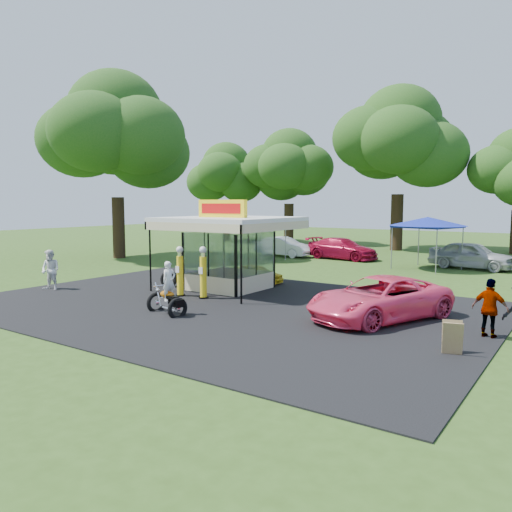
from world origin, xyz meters
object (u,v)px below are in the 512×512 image
object	(u,v)px
bg_car_a	(283,247)
motorcycle	(168,293)
spectator_west	(51,270)
gas_station_kiosk	(229,252)
gas_pump_left	(180,273)
bg_car_b	(342,249)
a_frame_sign	(452,338)
kiosk_car	(256,274)
gas_pump_right	(203,274)
spectator_east_b	(490,309)
pink_sedan	(380,299)
bg_car_c	(472,255)
tent_west	(259,224)
tent_east	(428,222)

from	to	relation	value
bg_car_a	motorcycle	bearing A→B (deg)	-157.83
motorcycle	spectator_west	xyz separation A→B (m)	(-8.14, 0.64, 0.15)
gas_station_kiosk	motorcycle	distance (m)	5.73
gas_pump_left	motorcycle	xyz separation A→B (m)	(2.07, -2.83, -0.26)
motorcycle	bg_car_b	size ratio (longest dim) A/B	0.39
gas_pump_left	a_frame_sign	xyz separation A→B (m)	(11.70, -2.03, -0.59)
kiosk_car	gas_station_kiosk	bearing A→B (deg)	-180.00
gas_pump_right	spectator_east_b	distance (m)	11.04
pink_sedan	bg_car_a	xyz separation A→B (m)	(-13.43, 15.64, -0.02)
spectator_west	bg_car_b	size ratio (longest dim) A/B	0.36
gas_station_kiosk	bg_car_b	size ratio (longest dim) A/B	1.03
gas_station_kiosk	kiosk_car	bearing A→B (deg)	90.00
gas_pump_right	kiosk_car	world-z (taller)	gas_pump_right
kiosk_car	bg_car_b	distance (m)	12.37
a_frame_sign	bg_car_c	distance (m)	19.14
gas_station_kiosk	bg_car_b	distance (m)	14.61
spectator_west	bg_car_c	size ratio (longest dim) A/B	0.38
gas_station_kiosk	bg_car_b	world-z (taller)	gas_station_kiosk
a_frame_sign	bg_car_b	size ratio (longest dim) A/B	0.17
bg_car_b	tent_west	size ratio (longest dim) A/B	1.29
pink_sedan	spectator_west	distance (m)	15.01
bg_car_c	pink_sedan	bearing A→B (deg)	-171.73
bg_car_c	motorcycle	bearing A→B (deg)	169.58
motorcycle	spectator_east_b	size ratio (longest dim) A/B	1.12
spectator_west	gas_station_kiosk	bearing A→B (deg)	22.15
spectator_east_b	bg_car_b	world-z (taller)	spectator_east_b
spectator_west	bg_car_c	world-z (taller)	spectator_west
bg_car_a	tent_west	world-z (taller)	tent_west
gas_pump_left	motorcycle	bearing A→B (deg)	-53.85
gas_station_kiosk	gas_pump_right	world-z (taller)	gas_station_kiosk
pink_sedan	bg_car_a	bearing A→B (deg)	153.40
tent_east	bg_car_c	bearing A→B (deg)	37.99
kiosk_car	spectator_east_b	distance (m)	12.42
gas_pump_right	gas_station_kiosk	bearing A→B (deg)	102.07
spectator_east_b	bg_car_c	distance (m)	16.93
spectator_east_b	spectator_west	bearing A→B (deg)	16.79
gas_pump_left	tent_east	bearing A→B (deg)	67.68
kiosk_car	tent_west	bearing A→B (deg)	33.25
gas_pump_right	pink_sedan	size ratio (longest dim) A/B	0.41
gas_pump_left	gas_pump_right	bearing A→B (deg)	7.50
a_frame_sign	tent_west	world-z (taller)	tent_west
gas_station_kiosk	bg_car_c	bearing A→B (deg)	61.30
gas_pump_right	spectator_east_b	bearing A→B (deg)	0.85
gas_pump_right	bg_car_a	distance (m)	17.29
motorcycle	bg_car_a	bearing A→B (deg)	122.87
spectator_west	tent_west	xyz separation A→B (m)	(1.10, 15.61, 1.63)
kiosk_car	spectator_west	xyz separation A→B (m)	(-6.72, -7.03, 0.46)
spectator_west	gas_pump_left	bearing A→B (deg)	6.32
kiosk_car	pink_sedan	size ratio (longest dim) A/B	0.52
bg_car_b	bg_car_c	world-z (taller)	bg_car_c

